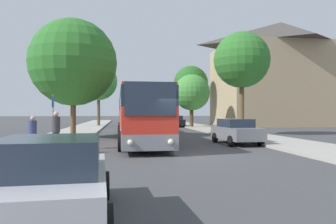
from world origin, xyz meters
TOP-DOWN VIEW (x-y plane):
  - ground_plane at (0.00, 0.00)m, footprint 300.00×300.00m
  - sidewalk_left at (-7.00, 0.00)m, footprint 4.00×120.00m
  - sidewalk_right at (7.00, 0.00)m, footprint 4.00×120.00m
  - building_right_background at (20.09, 30.20)m, footprint 17.84×12.21m
  - bus_front at (-1.66, 5.33)m, footprint 2.85×11.92m
  - bus_middle at (-1.62, 19.57)m, footprint 2.96×10.35m
  - bus_rear at (-1.46, 33.95)m, footprint 3.03×12.10m
  - parked_car_left_curb at (-4.04, -8.42)m, footprint 2.25×4.29m
  - parked_car_right_near at (4.05, 4.61)m, footprint 2.19×4.27m
  - parked_car_right_far at (4.14, 27.73)m, footprint 2.11×4.24m
  - bus_stop_sign at (-6.23, 2.70)m, footprint 0.08×0.45m
  - pedestrian_waiting_near at (-5.77, 1.10)m, footprint 0.36×0.36m
  - pedestrian_waiting_far at (-6.87, 1.43)m, footprint 0.36×0.36m
  - tree_left_near at (-5.89, 30.89)m, footprint 5.05×5.05m
  - tree_left_far at (-6.40, 10.89)m, footprint 6.50×6.50m
  - tree_right_near at (5.81, 25.25)m, footprint 4.47×4.47m
  - tree_right_mid at (7.14, 11.82)m, footprint 4.67×4.67m
  - tree_right_far at (7.59, 34.19)m, footprint 5.22×5.22m

SIDE VIEW (x-z plane):
  - ground_plane at x=0.00m, z-range 0.00..0.00m
  - sidewalk_left at x=-7.00m, z-range 0.00..0.15m
  - sidewalk_right at x=7.00m, z-range 0.00..0.15m
  - parked_car_left_curb at x=-4.04m, z-range 0.03..1.52m
  - parked_car_right_far at x=4.14m, z-range 0.04..1.51m
  - parked_car_right_near at x=4.05m, z-range 0.03..1.55m
  - pedestrian_waiting_far at x=-6.87m, z-range 0.15..1.75m
  - pedestrian_waiting_near at x=-5.77m, z-range 0.16..1.97m
  - bus_middle at x=-1.62m, z-range 0.11..3.35m
  - bus_front at x=-1.66m, z-range 0.12..3.36m
  - bus_stop_sign at x=-6.23m, z-range 0.47..3.13m
  - bus_rear at x=-1.46m, z-range 0.12..3.51m
  - tree_right_near at x=5.81m, z-range 1.13..7.59m
  - tree_left_far at x=-6.40m, z-range 1.27..10.03m
  - tree_left_near at x=-5.89m, z-range 1.84..10.30m
  - tree_right_mid at x=7.14m, z-range 2.03..10.52m
  - tree_right_far at x=7.59m, z-range 1.92..10.71m
  - building_right_background at x=20.09m, z-range 0.00..14.97m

